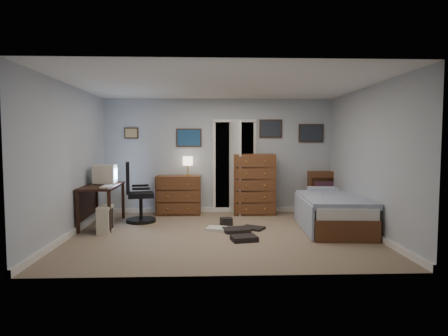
# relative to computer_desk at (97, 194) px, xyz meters

# --- Properties ---
(floor) EXTENTS (5.00, 4.00, 0.02)m
(floor) POSITION_rel_computer_desk_xyz_m (2.29, -0.73, -0.59)
(floor) COLOR gray
(floor) RESTS_ON ground
(computer_desk) EXTENTS (0.66, 1.34, 0.76)m
(computer_desk) POSITION_rel_computer_desk_xyz_m (0.00, 0.00, 0.00)
(computer_desk) COLOR black
(computer_desk) RESTS_ON floor
(crt_monitor) EXTENTS (0.41, 0.38, 0.36)m
(crt_monitor) POSITION_rel_computer_desk_xyz_m (0.11, 0.15, 0.36)
(crt_monitor) COLOR beige
(crt_monitor) RESTS_ON computer_desk
(keyboard) EXTENTS (0.17, 0.41, 0.02)m
(keyboard) POSITION_rel_computer_desk_xyz_m (0.27, -0.35, 0.19)
(keyboard) COLOR beige
(keyboard) RESTS_ON computer_desk
(pc_tower) EXTENTS (0.22, 0.43, 0.46)m
(pc_tower) POSITION_rel_computer_desk_xyz_m (0.29, -0.55, -0.36)
(pc_tower) COLOR beige
(pc_tower) RESTS_ON floor
(office_chair) EXTENTS (0.67, 0.67, 1.17)m
(office_chair) POSITION_rel_computer_desk_xyz_m (0.69, 0.25, -0.13)
(office_chair) COLOR black
(office_chair) RESTS_ON floor
(media_stack) EXTENTS (0.17, 0.17, 0.81)m
(media_stack) POSITION_rel_computer_desk_xyz_m (-0.03, 1.47, -0.18)
(media_stack) COLOR maroon
(media_stack) RESTS_ON floor
(low_dresser) EXTENTS (0.94, 0.48, 0.84)m
(low_dresser) POSITION_rel_computer_desk_xyz_m (1.42, 1.04, -0.17)
(low_dresser) COLOR brown
(low_dresser) RESTS_ON floor
(table_lamp) EXTENTS (0.21, 0.21, 0.41)m
(table_lamp) POSITION_rel_computer_desk_xyz_m (1.62, 1.04, 0.55)
(table_lamp) COLOR gold
(table_lamp) RESTS_ON low_dresser
(doorway) EXTENTS (0.96, 1.12, 2.05)m
(doorway) POSITION_rel_computer_desk_xyz_m (2.64, 1.54, 0.42)
(doorway) COLOR black
(doorway) RESTS_ON floor
(tall_dresser) EXTENTS (0.91, 0.56, 1.30)m
(tall_dresser) POSITION_rel_computer_desk_xyz_m (3.05, 1.02, 0.07)
(tall_dresser) COLOR brown
(tall_dresser) RESTS_ON floor
(headboard_bookcase) EXTENTS (1.01, 0.27, 0.91)m
(headboard_bookcase) POSITION_rel_computer_desk_xyz_m (4.78, 1.13, -0.10)
(headboard_bookcase) COLOR brown
(headboard_bookcase) RESTS_ON floor
(bed) EXTENTS (1.19, 2.06, 0.65)m
(bed) POSITION_rel_computer_desk_xyz_m (4.28, -0.41, -0.27)
(bed) COLOR brown
(bed) RESTS_ON floor
(wall_posters) EXTENTS (4.38, 0.04, 0.60)m
(wall_posters) POSITION_rel_computer_desk_xyz_m (2.86, 1.24, 1.16)
(wall_posters) COLOR #331E11
(wall_posters) RESTS_ON floor
(floor_clutter) EXTENTS (1.09, 1.42, 0.14)m
(floor_clutter) POSITION_rel_computer_desk_xyz_m (2.55, -0.63, -0.55)
(floor_clutter) COLOR black
(floor_clutter) RESTS_ON floor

